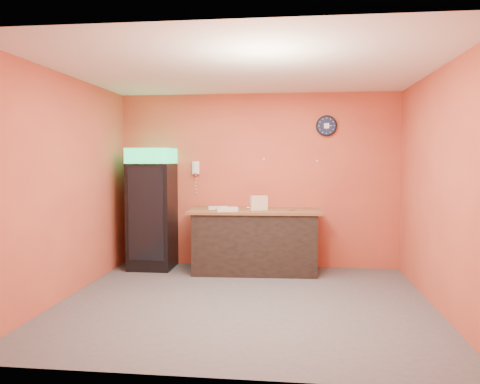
# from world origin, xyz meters

# --- Properties ---
(floor) EXTENTS (4.50, 4.50, 0.00)m
(floor) POSITION_xyz_m (0.00, 0.00, 0.00)
(floor) COLOR #47474C
(floor) RESTS_ON ground
(back_wall) EXTENTS (4.50, 0.02, 2.80)m
(back_wall) POSITION_xyz_m (0.00, 2.00, 1.40)
(back_wall) COLOR #CC5939
(back_wall) RESTS_ON floor
(left_wall) EXTENTS (0.02, 4.00, 2.80)m
(left_wall) POSITION_xyz_m (-2.25, 0.00, 1.40)
(left_wall) COLOR #CC5939
(left_wall) RESTS_ON floor
(right_wall) EXTENTS (0.02, 4.00, 2.80)m
(right_wall) POSITION_xyz_m (2.25, 0.00, 1.40)
(right_wall) COLOR #CC5939
(right_wall) RESTS_ON floor
(ceiling) EXTENTS (4.50, 4.00, 0.02)m
(ceiling) POSITION_xyz_m (0.00, 0.00, 2.80)
(ceiling) COLOR white
(ceiling) RESTS_ON back_wall
(beverage_cooler) EXTENTS (0.68, 0.69, 1.92)m
(beverage_cooler) POSITION_xyz_m (-1.66, 1.61, 0.94)
(beverage_cooler) COLOR black
(beverage_cooler) RESTS_ON floor
(prep_counter) EXTENTS (1.90, 0.91, 0.93)m
(prep_counter) POSITION_xyz_m (-0.01, 1.59, 0.46)
(prep_counter) COLOR black
(prep_counter) RESTS_ON floor
(wall_clock) EXTENTS (0.33, 0.06, 0.33)m
(wall_clock) POSITION_xyz_m (1.09, 1.97, 2.27)
(wall_clock) COLOR black
(wall_clock) RESTS_ON back_wall
(wall_phone) EXTENTS (0.11, 0.10, 0.21)m
(wall_phone) POSITION_xyz_m (-1.01, 1.95, 1.61)
(wall_phone) COLOR white
(wall_phone) RESTS_ON back_wall
(butcher_paper) EXTENTS (2.06, 0.99, 0.04)m
(butcher_paper) POSITION_xyz_m (-0.01, 1.59, 0.95)
(butcher_paper) COLOR brown
(butcher_paper) RESTS_ON prep_counter
(sub_roll_stack) EXTENTS (0.28, 0.18, 0.22)m
(sub_roll_stack) POSITION_xyz_m (0.06, 1.51, 1.08)
(sub_roll_stack) COLOR beige
(sub_roll_stack) RESTS_ON butcher_paper
(wrapped_sandwich_left) EXTENTS (0.33, 0.23, 0.04)m
(wrapped_sandwich_left) POSITION_xyz_m (-0.42, 1.47, 0.99)
(wrapped_sandwich_left) COLOR beige
(wrapped_sandwich_left) RESTS_ON butcher_paper
(wrapped_sandwich_mid) EXTENTS (0.33, 0.20, 0.04)m
(wrapped_sandwich_mid) POSITION_xyz_m (-0.40, 1.28, 0.99)
(wrapped_sandwich_mid) COLOR beige
(wrapped_sandwich_mid) RESTS_ON butcher_paper
(wrapped_sandwich_right) EXTENTS (0.33, 0.21, 0.04)m
(wrapped_sandwich_right) POSITION_xyz_m (-0.59, 1.57, 0.99)
(wrapped_sandwich_right) COLOR beige
(wrapped_sandwich_right) RESTS_ON butcher_paper
(kitchen_tool) EXTENTS (0.06, 0.06, 0.06)m
(kitchen_tool) POSITION_xyz_m (-0.02, 1.76, 1.00)
(kitchen_tool) COLOR silver
(kitchen_tool) RESTS_ON butcher_paper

